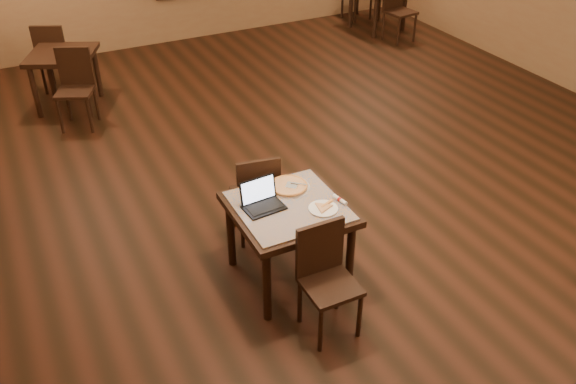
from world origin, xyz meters
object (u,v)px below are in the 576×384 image
laptop (261,199)px  other_table_b_chair_near (75,83)px  tiled_table (289,215)px  other_table_a_chair_near (397,6)px  other_table_b_chair_far (54,54)px  pizza_pan (289,187)px  other_table_b (63,62)px  chair_main_near (325,273)px  chair_main_far (257,193)px

laptop → other_table_b_chair_near: 3.84m
tiled_table → other_table_a_chair_near: bearing=47.1°
other_table_b_chair_far → pizza_pan: bearing=129.4°
tiled_table → other_table_b_chair_near: (-1.03, 3.84, -0.11)m
pizza_pan → other_table_a_chair_near: size_ratio=0.36×
tiled_table → other_table_b_chair_far: (-1.10, 4.99, -0.11)m
other_table_b → other_table_b_chair_far: (-0.04, 0.58, -0.08)m
chair_main_near → other_table_b_chair_far: 5.72m
chair_main_far → laptop: bearing=80.0°
chair_main_far → other_table_b_chair_near: bearing=-62.8°
chair_main_near → other_table_b_chair_near: 4.58m
other_table_a_chair_near → laptop: bearing=-142.6°
pizza_pan → other_table_b_chair_far: (-1.22, 4.75, -0.22)m
pizza_pan → other_table_b: size_ratio=0.34×
tiled_table → other_table_b_chair_far: other_table_b_chair_far is taller
pizza_pan → laptop: bearing=-156.5°
chair_main_near → other_table_b_chair_near: (-1.03, 4.46, 0.03)m
tiled_table → chair_main_near: bearing=-89.4°
laptop → other_table_a_chair_near: size_ratio=0.33×
chair_main_near → other_table_a_chair_near: other_table_a_chair_near is taller
laptop → other_table_b_chair_far: 4.98m
other_table_b_chair_near → other_table_b_chair_far: bearing=118.6°
other_table_a_chair_near → other_table_b: size_ratio=0.94×
chair_main_near → other_table_b: bearing=102.5°
laptop → chair_main_near: bearing=-78.8°
chair_main_near → other_table_a_chair_near: (4.39, 5.26, 0.05)m
chair_main_far → pizza_pan: (0.13, -0.38, 0.25)m
tiled_table → other_table_b: bearing=104.0°
other_table_b → other_table_b_chair_far: size_ratio=1.10×
tiled_table → other_table_b_chair_near: size_ratio=0.95×
other_table_b_chair_far → other_table_b: bearing=118.6°
other_table_b → other_table_b_chair_far: other_table_b_chair_far is taller
chair_main_near → chair_main_far: 1.24m
chair_main_far → other_table_a_chair_near: 5.96m
laptop → pizza_pan: size_ratio=0.92×
pizza_pan → other_table_b_chair_near: (-1.15, 3.60, -0.22)m
other_table_b_chair_near → other_table_b_chair_far: same height
tiled_table → other_table_a_chair_near: 6.39m
tiled_table → laptop: (-0.20, 0.10, 0.16)m
pizza_pan → other_table_b_chair_far: bearing=104.4°
tiled_table → pizza_pan: 0.29m
other_table_b_chair_far → other_table_a_chair_near: bearing=-158.7°
pizza_pan → other_table_a_chair_near: 6.13m
laptop → other_table_b_chair_far: bearing=96.1°
other_table_b → other_table_b_chair_far: bearing=118.6°
pizza_pan → other_table_b_chair_far: size_ratio=0.37×
chair_main_near → other_table_b_chair_far: other_table_b_chair_far is taller
laptop → pizza_pan: 0.35m
pizza_pan → other_table_b_chair_near: other_table_b_chair_near is taller
pizza_pan → other_table_a_chair_near: other_table_a_chair_near is taller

